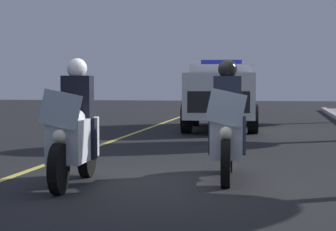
% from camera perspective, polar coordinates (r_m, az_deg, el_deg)
% --- Properties ---
extents(ground_plane, '(80.00, 80.00, 0.00)m').
position_cam_1_polar(ground_plane, '(9.13, -0.56, -5.82)').
color(ground_plane, black).
extents(lane_stripe_center, '(48.00, 0.12, 0.01)m').
position_cam_1_polar(lane_stripe_center, '(9.78, -13.77, -5.29)').
color(lane_stripe_center, '#E0D14C').
rests_on(lane_stripe_center, ground).
extents(police_motorcycle_lead_left, '(2.14, 0.60, 1.72)m').
position_cam_1_polar(police_motorcycle_lead_left, '(8.85, -8.24, -1.57)').
color(police_motorcycle_lead_left, black).
rests_on(police_motorcycle_lead_left, ground).
extents(police_motorcycle_lead_right, '(2.14, 0.60, 1.72)m').
position_cam_1_polar(police_motorcycle_lead_right, '(9.32, 5.20, -1.32)').
color(police_motorcycle_lead_right, black).
rests_on(police_motorcycle_lead_right, ground).
extents(police_suv, '(5.00, 2.30, 2.05)m').
position_cam_1_polar(police_suv, '(19.24, 4.70, 1.96)').
color(police_suv, silver).
rests_on(police_suv, ground).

